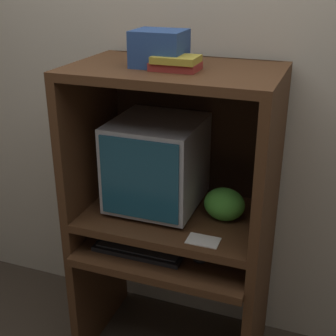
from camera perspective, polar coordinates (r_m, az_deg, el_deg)
wall_back at (r=2.21m, az=3.72°, el=10.79°), size 6.00×0.06×2.60m
desk_base at (r=2.28m, az=0.40°, el=-14.08°), size 0.85×0.57×0.62m
desk_monitor_shelf at (r=2.12m, az=0.73°, el=-6.19°), size 0.85×0.54×0.15m
hutch_upper at (r=1.96m, az=1.10°, el=5.79°), size 0.85×0.54×0.65m
crt_monitor at (r=2.07m, az=-1.37°, el=0.61°), size 0.38×0.41×0.40m
keyboard at (r=2.10m, az=-3.37°, el=-9.67°), size 0.40×0.17×0.03m
mouse at (r=2.02m, az=3.83°, el=-11.10°), size 0.06×0.04×0.03m
snack_bag at (r=2.02m, az=6.88°, el=-4.41°), size 0.18×0.13×0.15m
book_stack at (r=1.80m, az=0.95°, el=12.68°), size 0.18×0.13×0.06m
paper_card at (r=1.90m, az=4.31°, el=-8.81°), size 0.13×0.08×0.00m
storage_box at (r=1.87m, az=-1.05°, el=14.36°), size 0.20×0.17×0.14m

